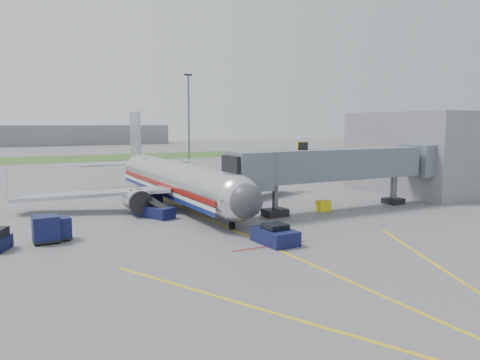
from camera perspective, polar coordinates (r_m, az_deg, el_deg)
name	(u,v)px	position (r m, az deg, el deg)	size (l,w,h in m)	color
ground	(243,234)	(36.70, 0.43, -6.65)	(400.00, 400.00, 0.00)	#565659
grass_strip	(73,159)	(122.94, -19.74, 2.47)	(300.00, 25.00, 0.01)	#2D4C1E
apron_markings	(298,258)	(30.59, 7.06, -9.46)	(21.52, 50.00, 0.01)	gold
airliner	(176,180)	(50.01, -7.81, -0.01)	(32.10, 35.67, 10.25)	silver
jet_bridge	(334,166)	(47.20, 11.43, 1.74)	(25.30, 4.00, 6.90)	slate
terminal	(417,153)	(62.64, 20.80, 3.15)	(10.00, 16.00, 10.00)	slate
light_mast_right	(189,115)	(114.41, -6.27, 7.93)	(2.00, 0.44, 20.40)	#595B60
distant_terminal	(14,136)	(201.65, -25.80, 4.89)	(120.00, 14.00, 8.00)	slate
pushback_tug	(275,235)	(33.95, 4.29, -6.73)	(2.28, 3.56, 1.44)	#0C0D38
baggage_cart_a	(59,229)	(37.19, -21.23, -5.55)	(1.77, 1.77, 1.72)	#0C0D38
baggage_cart_b	(46,229)	(36.78, -22.60, -5.55)	(1.86, 1.86, 1.97)	#0C0D38
baggage_cart_c	(151,199)	(48.49, -10.77, -2.25)	(2.13, 2.13, 1.95)	#0C0D38
belt_loader	(154,211)	(44.02, -10.46, -3.70)	(3.16, 5.01, 2.39)	#0C0D38
ground_power_cart	(323,206)	(47.00, 10.12, -3.12)	(1.32, 0.90, 1.05)	yellow
ramp_worker	(135,199)	(49.23, -12.66, -2.25)	(0.67, 0.44, 1.84)	#A8DF1A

